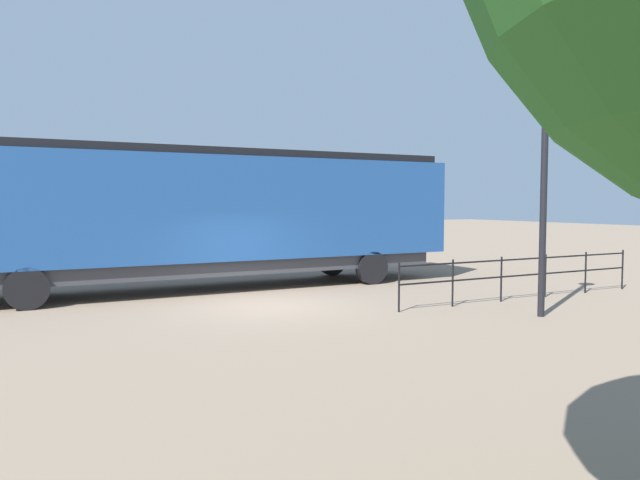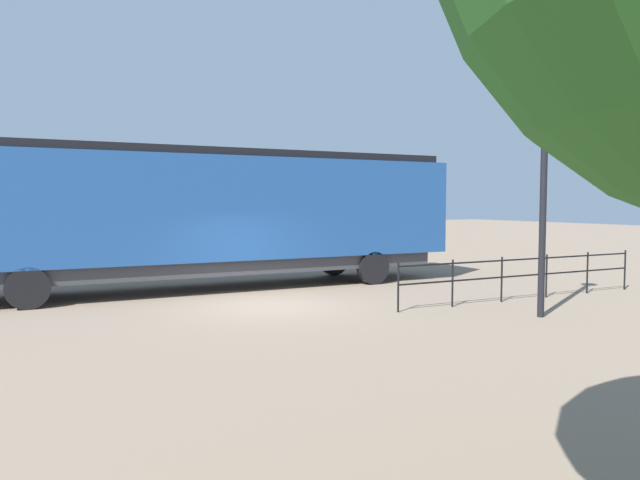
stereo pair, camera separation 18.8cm
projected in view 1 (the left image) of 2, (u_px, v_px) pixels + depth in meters
ground_plane at (269, 306)px, 15.68m from camera, size 120.00×120.00×0.00m
locomotive at (226, 212)px, 18.90m from camera, size 3.10×16.23×4.37m
lamp_post at (546, 105)px, 13.96m from camera, size 0.51×0.51×7.37m
platform_fence at (524, 271)px, 16.76m from camera, size 0.05×8.59×1.25m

